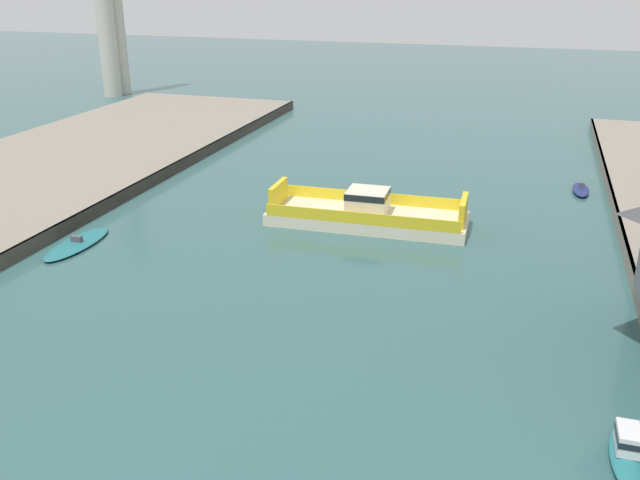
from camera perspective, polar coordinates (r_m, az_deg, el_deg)
name	(u,v)px	position (r m, az deg, el deg)	size (l,w,h in m)	color
chain_ferry	(367,214)	(63.59, 3.98, 2.21)	(18.63, 6.79, 3.35)	beige
moored_boat_near_left	(581,189)	(78.13, 20.99, 3.97)	(1.75, 5.21, 1.04)	navy
moored_boat_near_right	(627,450)	(37.64, 24.29, -15.74)	(1.60, 5.08, 1.68)	#237075
moored_boat_mid_left	(77,243)	(62.45, -19.65, -0.27)	(2.80, 8.30, 0.89)	#237075
smokestack_distant_b	(104,5)	(134.02, -17.66, 18.26)	(3.53, 3.53, 30.26)	beige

